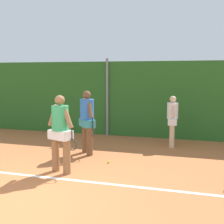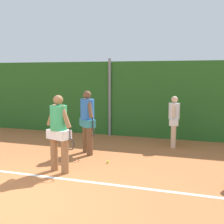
# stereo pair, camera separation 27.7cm
# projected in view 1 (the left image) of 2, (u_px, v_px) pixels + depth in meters

# --- Properties ---
(ground_plane) EXTENTS (29.69, 29.69, 0.00)m
(ground_plane) POSITION_uv_depth(u_px,v_px,m) (58.00, 171.00, 7.20)
(ground_plane) COLOR #B76638
(hedge_fence_backdrop) EXTENTS (19.30, 0.25, 2.83)m
(hedge_fence_backdrop) POSITION_uv_depth(u_px,v_px,m) (109.00, 99.00, 11.25)
(hedge_fence_backdrop) COLOR #286023
(hedge_fence_backdrop) RESTS_ON ground_plane
(fence_post_center) EXTENTS (0.10, 0.10, 2.94)m
(fence_post_center) POSITION_uv_depth(u_px,v_px,m) (107.00, 97.00, 11.07)
(fence_post_center) COLOR gray
(fence_post_center) RESTS_ON ground_plane
(court_baseline_paint) EXTENTS (14.10, 0.10, 0.01)m
(court_baseline_paint) POSITION_uv_depth(u_px,v_px,m) (48.00, 177.00, 6.73)
(court_baseline_paint) COLOR white
(court_baseline_paint) RESTS_ON ground_plane
(player_foreground_near) EXTENTS (0.84, 0.48, 1.89)m
(player_foreground_near) POSITION_uv_depth(u_px,v_px,m) (61.00, 130.00, 6.95)
(player_foreground_near) COLOR #8C603D
(player_foreground_near) RESTS_ON ground_plane
(player_midcourt) EXTENTS (0.66, 0.63, 1.89)m
(player_midcourt) POSITION_uv_depth(u_px,v_px,m) (87.00, 119.00, 8.57)
(player_midcourt) COLOR brown
(player_midcourt) RESTS_ON ground_plane
(player_backcourt_far) EXTENTS (0.36, 0.70, 1.66)m
(player_backcourt_far) POSITION_uv_depth(u_px,v_px,m) (172.00, 118.00, 9.48)
(player_backcourt_far) COLOR beige
(player_backcourt_far) RESTS_ON ground_plane
(tennis_ball_1) EXTENTS (0.07, 0.07, 0.07)m
(tennis_ball_1) POSITION_uv_depth(u_px,v_px,m) (109.00, 162.00, 7.81)
(tennis_ball_1) COLOR #CCDB33
(tennis_ball_1) RESTS_ON ground_plane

